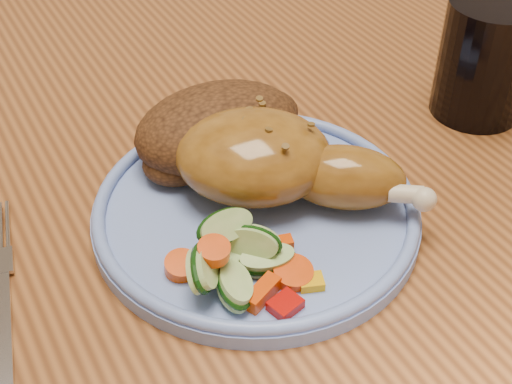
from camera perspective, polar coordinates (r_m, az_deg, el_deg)
dining_table at (r=0.70m, az=-3.19°, el=0.24°), size 0.90×1.40×0.75m
chair_far at (r=1.29m, az=-15.61°, el=10.15°), size 0.42×0.42×0.91m
plate at (r=0.54m, az=0.00°, el=-1.71°), size 0.24×0.24×0.01m
plate_rim at (r=0.53m, az=0.00°, el=-0.83°), size 0.24×0.24×0.01m
chicken_leg at (r=0.53m, az=1.58°, el=2.47°), size 0.18×0.17×0.06m
rice_pilaf at (r=0.57m, az=-2.87°, el=5.11°), size 0.15×0.10×0.06m
vegetable_pile at (r=0.47m, az=-1.72°, el=-5.49°), size 0.10×0.09×0.05m
drinking_glass at (r=0.66m, az=17.84°, el=10.10°), size 0.08×0.08×0.11m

